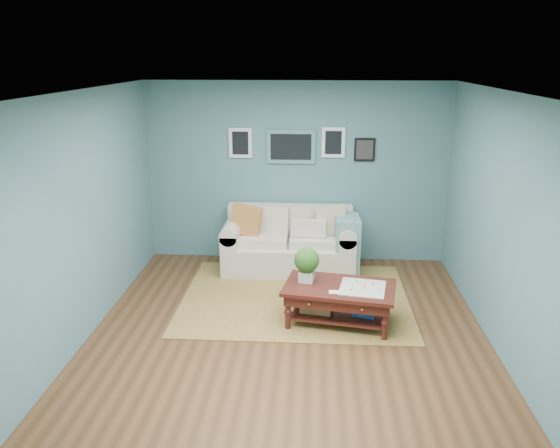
{
  "coord_description": "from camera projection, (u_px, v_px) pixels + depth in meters",
  "views": [
    {
      "loc": [
        0.26,
        -5.53,
        3.06
      ],
      "look_at": [
        -0.15,
        1.0,
        1.01
      ],
      "focal_mm": 35.0,
      "sensor_mm": 36.0,
      "label": 1
    }
  ],
  "objects": [
    {
      "name": "room_shell",
      "position": [
        289.0,
        220.0,
        5.85
      ],
      "size": [
        5.0,
        5.02,
        2.7
      ],
      "color": "brown",
      "rests_on": "ground"
    },
    {
      "name": "area_rug",
      "position": [
        295.0,
        298.0,
        7.14
      ],
      "size": [
        2.92,
        2.34,
        0.01
      ],
      "primitive_type": "cube",
      "color": "brown",
      "rests_on": "ground"
    },
    {
      "name": "coffee_table",
      "position": [
        334.0,
        292.0,
        6.39
      ],
      "size": [
        1.38,
        0.95,
        0.89
      ],
      "rotation": [
        0.0,
        0.0,
        -0.17
      ],
      "color": "#37130D",
      "rests_on": "ground"
    },
    {
      "name": "loveseat",
      "position": [
        295.0,
        243.0,
        8.0
      ],
      "size": [
        1.96,
        0.89,
        1.01
      ],
      "color": "beige",
      "rests_on": "ground"
    }
  ]
}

